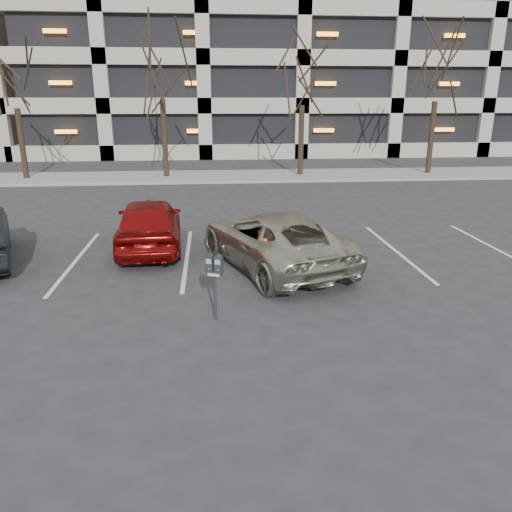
# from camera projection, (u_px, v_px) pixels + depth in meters

# --- Properties ---
(ground) EXTENTS (140.00, 140.00, 0.00)m
(ground) POSITION_uv_depth(u_px,v_px,m) (247.00, 287.00, 10.89)
(ground) COLOR #28282B
(ground) RESTS_ON ground
(sidewalk) EXTENTS (80.00, 4.00, 0.12)m
(sidewalk) POSITION_uv_depth(u_px,v_px,m) (225.00, 176.00, 26.07)
(sidewalk) COLOR gray
(sidewalk) RESTS_ON ground
(stall_lines) EXTENTS (16.90, 5.20, 0.00)m
(stall_lines) POSITION_uv_depth(u_px,v_px,m) (187.00, 257.00, 12.95)
(stall_lines) COLOR silver
(stall_lines) RESTS_ON ground
(parking_garage) EXTENTS (52.00, 20.00, 19.00)m
(parking_garage) POSITION_uv_depth(u_px,v_px,m) (361.00, 31.00, 41.28)
(parking_garage) COLOR black
(parking_garage) RESTS_ON ground
(tree_a) EXTENTS (3.42, 3.42, 7.77)m
(tree_a) POSITION_uv_depth(u_px,v_px,m) (11.00, 62.00, 23.53)
(tree_a) COLOR black
(tree_a) RESTS_ON ground
(tree_b) EXTENTS (3.86, 3.86, 8.77)m
(tree_b) POSITION_uv_depth(u_px,v_px,m) (160.00, 46.00, 23.92)
(tree_b) COLOR black
(tree_b) RESTS_ON ground
(tree_c) EXTENTS (3.55, 3.55, 8.06)m
(tree_c) POSITION_uv_depth(u_px,v_px,m) (303.00, 59.00, 24.68)
(tree_c) COLOR black
(tree_c) RESTS_ON ground
(tree_d) EXTENTS (3.72, 3.72, 8.46)m
(tree_d) POSITION_uv_depth(u_px,v_px,m) (440.00, 54.00, 25.20)
(tree_d) COLOR black
(tree_d) RESTS_ON ground
(parking_meter) EXTENTS (0.34, 0.23, 1.25)m
(parking_meter) POSITION_uv_depth(u_px,v_px,m) (214.00, 271.00, 9.00)
(parking_meter) COLOR black
(parking_meter) RESTS_ON ground
(suv_silver) EXTENTS (3.77, 5.36, 1.36)m
(suv_silver) POSITION_uv_depth(u_px,v_px,m) (274.00, 239.00, 12.08)
(suv_silver) COLOR #B6B19B
(suv_silver) RESTS_ON ground
(car_red) EXTENTS (1.94, 4.27, 1.42)m
(car_red) POSITION_uv_depth(u_px,v_px,m) (149.00, 223.00, 13.49)
(car_red) COLOR maroon
(car_red) RESTS_ON ground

